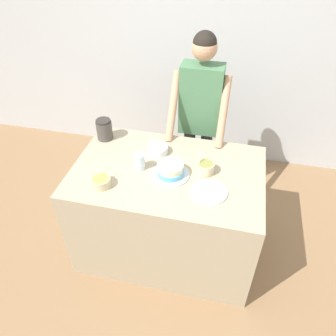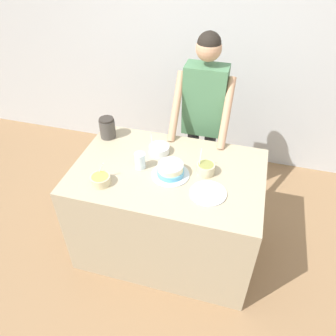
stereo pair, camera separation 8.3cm
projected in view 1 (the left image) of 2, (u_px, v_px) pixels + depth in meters
The scene contains 11 objects.
ground_plane at pixel (155, 289), 2.67m from camera, with size 14.00×14.00×0.00m, color #93704C.
wall_back at pixel (201, 46), 3.33m from camera, with size 10.00×0.05×2.60m.
counter at pixel (168, 211), 2.74m from camera, with size 1.43×0.93×0.88m.
person_baker at pixel (200, 108), 2.86m from camera, with size 0.48×0.46×1.70m.
cake at pixel (171, 170), 2.38m from camera, with size 0.28×0.28×0.10m.
frosting_bowl_olive at pixel (205, 167), 2.41m from camera, with size 0.13×0.13×0.19m.
frosting_bowl_yellow at pixel (101, 181), 2.30m from camera, with size 0.14×0.14×0.14m.
frosting_bowl_white at pixel (158, 149), 2.60m from camera, with size 0.16×0.16×0.17m.
drinking_glass at pixel (140, 162), 2.43m from camera, with size 0.08×0.08×0.13m.
ceramic_plate at pixel (209, 192), 2.26m from camera, with size 0.25×0.25×0.01m.
stoneware_jar at pixel (104, 129), 2.73m from camera, with size 0.13×0.13×0.18m.
Camera 1 is at (0.43, -1.37, 2.46)m, focal length 35.00 mm.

